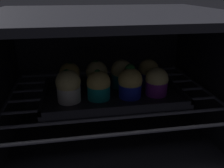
# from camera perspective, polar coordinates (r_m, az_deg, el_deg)

# --- Properties ---
(oven_cavity) EXTENTS (0.59, 0.47, 0.37)m
(oven_cavity) POSITION_cam_1_polar(r_m,az_deg,el_deg) (0.67, -0.85, 1.55)
(oven_cavity) COLOR black
(oven_cavity) RESTS_ON ground
(oven_rack) EXTENTS (0.55, 0.42, 0.01)m
(oven_rack) POSITION_cam_1_polar(r_m,az_deg,el_deg) (0.65, -0.26, -2.56)
(oven_rack) COLOR #51515B
(oven_rack) RESTS_ON oven_cavity
(baking_tray) EXTENTS (0.36, 0.21, 0.02)m
(baking_tray) POSITION_cam_1_polar(r_m,az_deg,el_deg) (0.63, 0.00, -2.32)
(baking_tray) COLOR black
(baking_tray) RESTS_ON oven_rack
(muffin_row0_col0) EXTENTS (0.06, 0.06, 0.08)m
(muffin_row0_col0) POSITION_cam_1_polar(r_m,az_deg,el_deg) (0.57, -10.46, -0.50)
(muffin_row0_col0) COLOR silver
(muffin_row0_col0) RESTS_ON baking_tray
(muffin_row0_col1) EXTENTS (0.06, 0.06, 0.07)m
(muffin_row0_col1) POSITION_cam_1_polar(r_m,az_deg,el_deg) (0.58, -3.23, -0.38)
(muffin_row0_col1) COLOR #0C8C84
(muffin_row0_col1) RESTS_ON baking_tray
(muffin_row0_col2) EXTENTS (0.06, 0.06, 0.08)m
(muffin_row0_col2) POSITION_cam_1_polar(r_m,az_deg,el_deg) (0.59, 4.39, 0.29)
(muffin_row0_col2) COLOR #1928B7
(muffin_row0_col2) RESTS_ON baking_tray
(muffin_row0_col3) EXTENTS (0.06, 0.06, 0.07)m
(muffin_row0_col3) POSITION_cam_1_polar(r_m,az_deg,el_deg) (0.61, 10.68, 0.47)
(muffin_row0_col3) COLOR #7A238C
(muffin_row0_col3) RESTS_ON baking_tray
(muffin_row1_col0) EXTENTS (0.06, 0.06, 0.08)m
(muffin_row1_col0) POSITION_cam_1_polar(r_m,az_deg,el_deg) (0.64, -10.08, 1.73)
(muffin_row1_col0) COLOR #7A238C
(muffin_row1_col0) RESTS_ON baking_tray
(muffin_row1_col1) EXTENTS (0.06, 0.06, 0.08)m
(muffin_row1_col1) POSITION_cam_1_polar(r_m,az_deg,el_deg) (0.64, -3.69, 2.14)
(muffin_row1_col1) COLOR #1928B7
(muffin_row1_col1) RESTS_ON baking_tray
(muffin_row1_col2) EXTENTS (0.06, 0.06, 0.08)m
(muffin_row1_col2) POSITION_cam_1_polar(r_m,az_deg,el_deg) (0.65, 2.33, 2.49)
(muffin_row1_col2) COLOR #0C8C84
(muffin_row1_col2) RESTS_ON baking_tray
(muffin_row1_col3) EXTENTS (0.06, 0.06, 0.07)m
(muffin_row1_col3) POSITION_cam_1_polar(r_m,az_deg,el_deg) (0.67, 8.72, 2.72)
(muffin_row1_col3) COLOR #1928B7
(muffin_row1_col3) RESTS_ON baking_tray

